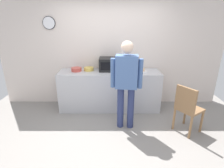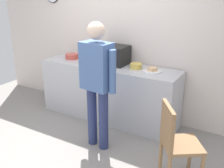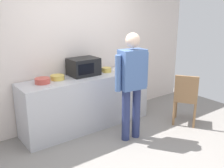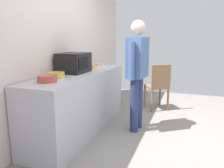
{
  "view_description": "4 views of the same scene",
  "coord_description": "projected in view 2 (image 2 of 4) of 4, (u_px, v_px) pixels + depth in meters",
  "views": [
    {
      "loc": [
        0.03,
        -2.68,
        2.04
      ],
      "look_at": [
        0.01,
        0.91,
        0.73
      ],
      "focal_mm": 28.13,
      "sensor_mm": 36.0,
      "label": 1
    },
    {
      "loc": [
        2.06,
        -2.25,
        2.06
      ],
      "look_at": [
        0.23,
        0.89,
        0.75
      ],
      "focal_mm": 41.86,
      "sensor_mm": 36.0,
      "label": 2
    },
    {
      "loc": [
        -2.25,
        -2.5,
        2.06
      ],
      "look_at": [
        0.28,
        0.89,
        0.81
      ],
      "focal_mm": 41.56,
      "sensor_mm": 36.0,
      "label": 3
    },
    {
      "loc": [
        -3.06,
        -0.37,
        1.45
      ],
      "look_at": [
        0.08,
        0.74,
        0.76
      ],
      "focal_mm": 35.86,
      "sensor_mm": 36.0,
      "label": 4
    }
  ],
  "objects": [
    {
      "name": "ground_plane",
      "position": [
        64.0,
        153.0,
        3.5
      ],
      "size": [
        6.0,
        6.0,
        0.0
      ],
      "primitive_type": "plane",
      "color": "gray"
    },
    {
      "name": "back_wall",
      "position": [
        121.0,
        38.0,
        4.36
      ],
      "size": [
        5.4,
        0.13,
        2.6
      ],
      "color": "silver",
      "rests_on": "ground_plane"
    },
    {
      "name": "kitchen_counter",
      "position": [
        109.0,
        92.0,
        4.35
      ],
      "size": [
        2.33,
        0.62,
        0.93
      ],
      "primitive_type": "cube",
      "color": "#B7B7BC",
      "rests_on": "ground_plane"
    },
    {
      "name": "microwave",
      "position": [
        112.0,
        55.0,
        4.22
      ],
      "size": [
        0.5,
        0.39,
        0.3
      ],
      "color": "black",
      "rests_on": "kitchen_counter"
    },
    {
      "name": "sandwich_plate",
      "position": [
        152.0,
        70.0,
        3.85
      ],
      "size": [
        0.26,
        0.26,
        0.07
      ],
      "color": "white",
      "rests_on": "kitchen_counter"
    },
    {
      "name": "salad_bowl",
      "position": [
        87.0,
        58.0,
        4.5
      ],
      "size": [
        0.23,
        0.23,
        0.07
      ],
      "primitive_type": "cylinder",
      "color": "gold",
      "rests_on": "kitchen_counter"
    },
    {
      "name": "cereal_bowl",
      "position": [
        72.0,
        56.0,
        4.58
      ],
      "size": [
        0.24,
        0.24,
        0.08
      ],
      "primitive_type": "cylinder",
      "color": "#C64C42",
      "rests_on": "kitchen_counter"
    },
    {
      "name": "mixing_bowl",
      "position": [
        136.0,
        66.0,
        4.0
      ],
      "size": [
        0.18,
        0.18,
        0.08
      ],
      "primitive_type": "cylinder",
      "color": "gold",
      "rests_on": "kitchen_counter"
    },
    {
      "name": "fork_utensil",
      "position": [
        138.0,
        73.0,
        3.76
      ],
      "size": [
        0.17,
        0.08,
        0.01
      ],
      "primitive_type": "cube",
      "rotation": [
        0.0,
        0.0,
        2.79
      ],
      "color": "silver",
      "rests_on": "kitchen_counter"
    },
    {
      "name": "spoon_utensil",
      "position": [
        60.0,
        62.0,
        4.39
      ],
      "size": [
        0.17,
        0.07,
        0.01
      ],
      "primitive_type": "cube",
      "rotation": [
        0.0,
        0.0,
        0.3
      ],
      "color": "silver",
      "rests_on": "kitchen_counter"
    },
    {
      "name": "person_standing",
      "position": [
        97.0,
        78.0,
        3.35
      ],
      "size": [
        0.59,
        0.29,
        1.71
      ],
      "color": "navy",
      "rests_on": "ground_plane"
    },
    {
      "name": "wooden_chair",
      "position": [
        176.0,
        141.0,
        2.83
      ],
      "size": [
        0.56,
        0.56,
        0.94
      ],
      "color": "olive",
      "rests_on": "ground_plane"
    }
  ]
}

